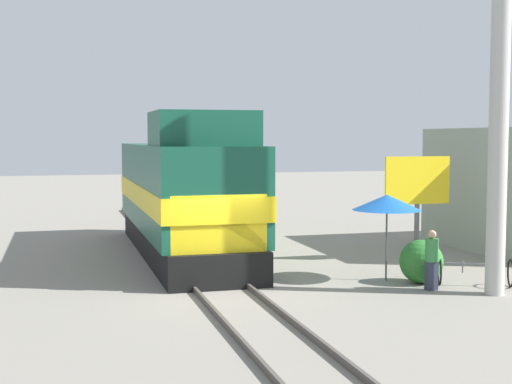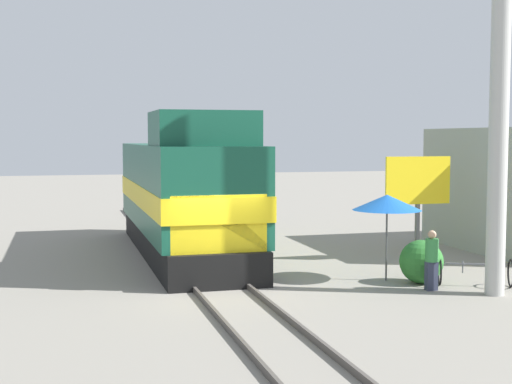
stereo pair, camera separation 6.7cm
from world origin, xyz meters
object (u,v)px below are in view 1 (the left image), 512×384
Objects in this scene: person_bystander at (432,258)px; billboard_sign at (417,185)px; vendor_umbrella at (387,202)px; bicycle at (475,272)px; locomotive at (184,197)px; utility_pole at (500,78)px.

billboard_sign is at bearing 66.50° from person_bystander.
vendor_umbrella is at bearing 111.11° from person_bystander.
person_bystander is at bearing -60.37° from bicycle.
person_bystander is 0.78× the size of bicycle.
locomotive is 7.71m from billboard_sign.
locomotive is 5.94× the size of bicycle.
locomotive is 5.03× the size of vendor_umbrella.
billboard_sign is at bearing 49.04° from vendor_umbrella.
bicycle is at bearing -34.67° from vendor_umbrella.
bicycle is at bearing -96.76° from billboard_sign.
bicycle is at bearing 5.68° from person_bystander.
locomotive reaches higher than bicycle.
locomotive is at bearing 126.95° from person_bystander.
utility_pole reaches higher than person_bystander.
bicycle is (0.09, 1.04, -5.09)m from utility_pole.
utility_pole is 4.51× the size of vendor_umbrella.
person_bystander is (-1.87, -4.31, -1.61)m from billboard_sign.
vendor_umbrella is at bearing -49.64° from locomotive.
utility_pole is 3.22× the size of billboard_sign.
utility_pole reaches higher than locomotive.
person_bystander is (5.31, -7.06, -1.17)m from locomotive.
vendor_umbrella is at bearing -100.72° from bicycle.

